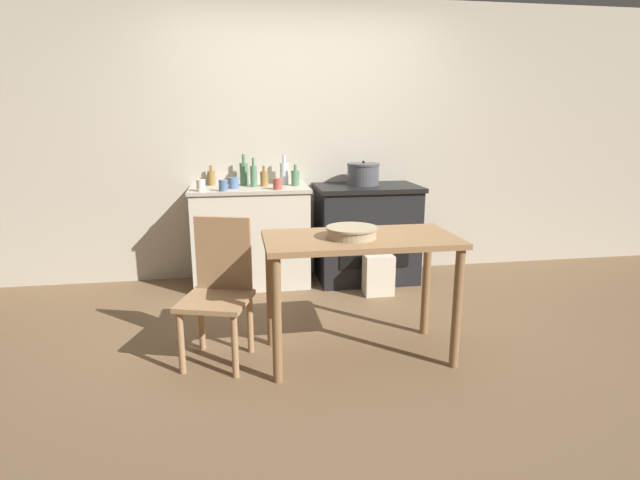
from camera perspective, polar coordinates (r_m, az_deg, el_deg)
ground_plane at (r=3.55m, az=1.39°, el=-11.14°), size 14.00×14.00×0.00m
wall_back at (r=4.79m, az=-2.20°, el=11.13°), size 8.00×0.07×2.55m
counter_cabinet at (r=4.57m, az=-7.90°, el=0.42°), size 1.05×0.56×0.90m
stove at (r=4.68m, az=5.30°, el=0.82°), size 0.94×0.63×0.90m
work_table at (r=3.09m, az=4.60°, el=-1.89°), size 1.18×0.60×0.79m
chair at (r=3.18m, az=-11.46°, el=-5.34°), size 0.50×0.50×0.89m
flour_sack at (r=4.35m, az=6.68°, el=-3.96°), size 0.25×0.18×0.35m
stock_pot at (r=4.61m, az=4.96°, el=7.51°), size 0.30×0.30×0.22m
mixing_bowl_large at (r=3.01m, az=3.67°, el=0.96°), size 0.32×0.32×0.07m
bottle_far_left at (r=4.50m, az=-7.59°, el=7.30°), size 0.06×0.06×0.26m
bottle_left at (r=4.64m, az=-4.12°, el=7.65°), size 0.08×0.08×0.27m
bottle_mid_left at (r=4.62m, az=-8.67°, el=7.54°), size 0.08×0.08×0.28m
bottle_center_left at (r=4.67m, az=-12.30°, el=6.98°), size 0.07×0.07×0.18m
bottle_center at (r=4.55m, az=-2.83°, el=7.15°), size 0.07×0.07×0.19m
bottle_center_right at (r=4.53m, az=-6.40°, el=7.02°), size 0.07×0.07×0.18m
cup_mid_right at (r=4.27m, az=-11.02°, el=6.12°), size 0.07×0.07×0.09m
cup_right at (r=4.43m, az=-9.86°, el=6.44°), size 0.09×0.09×0.09m
cup_far_right at (r=4.31m, az=-4.87°, el=6.41°), size 0.08×0.08×0.10m
cup_end_right at (r=4.30m, az=-13.44°, el=6.08°), size 0.07×0.07×0.10m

